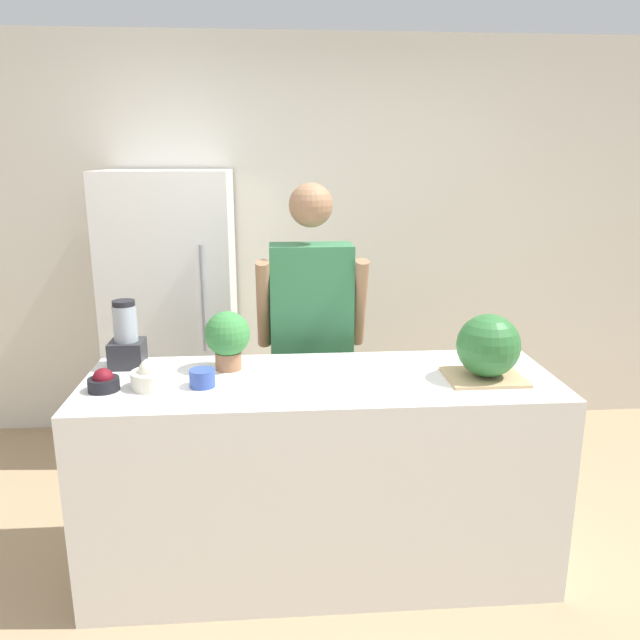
% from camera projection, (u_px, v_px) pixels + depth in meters
% --- Properties ---
extents(ground_plane, '(14.00, 14.00, 0.00)m').
position_uv_depth(ground_plane, '(327.00, 615.00, 2.58)').
color(ground_plane, tan).
extents(wall_back, '(8.00, 0.06, 2.60)m').
position_uv_depth(wall_back, '(301.00, 239.00, 4.21)').
color(wall_back, silver).
rests_on(wall_back, ground_plane).
extents(counter_island, '(2.03, 0.70, 0.92)m').
position_uv_depth(counter_island, '(321.00, 474.00, 2.80)').
color(counter_island, white).
rests_on(counter_island, ground_plane).
extents(refrigerator, '(0.76, 0.67, 1.76)m').
position_uv_depth(refrigerator, '(174.00, 315.00, 3.90)').
color(refrigerator, white).
rests_on(refrigerator, ground_plane).
extents(person, '(0.57, 0.27, 1.72)m').
position_uv_depth(person, '(311.00, 343.00, 3.30)').
color(person, '#333338').
rests_on(person, ground_plane).
extents(cutting_board, '(0.33, 0.27, 0.01)m').
position_uv_depth(cutting_board, '(484.00, 377.00, 2.68)').
color(cutting_board, tan).
rests_on(cutting_board, counter_island).
extents(watermelon, '(0.27, 0.27, 0.27)m').
position_uv_depth(watermelon, '(488.00, 346.00, 2.64)').
color(watermelon, '#2D6B33').
rests_on(watermelon, cutting_board).
extents(bowl_cherries, '(0.13, 0.13, 0.09)m').
position_uv_depth(bowl_cherries, '(103.00, 382.00, 2.54)').
color(bowl_cherries, black).
rests_on(bowl_cherries, counter_island).
extents(bowl_cream, '(0.18, 0.18, 0.13)m').
position_uv_depth(bowl_cream, '(152.00, 376.00, 2.57)').
color(bowl_cream, beige).
rests_on(bowl_cream, counter_island).
extents(bowl_small_blue, '(0.11, 0.11, 0.07)m').
position_uv_depth(bowl_small_blue, '(202.00, 378.00, 2.58)').
color(bowl_small_blue, '#334C9E').
rests_on(bowl_small_blue, counter_island).
extents(blender, '(0.15, 0.15, 0.31)m').
position_uv_depth(blender, '(126.00, 340.00, 2.81)').
color(blender, '#28282D').
rests_on(blender, counter_island).
extents(potted_plant, '(0.20, 0.20, 0.27)m').
position_uv_depth(potted_plant, '(228.00, 337.00, 2.76)').
color(potted_plant, '#996647').
rests_on(potted_plant, counter_island).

